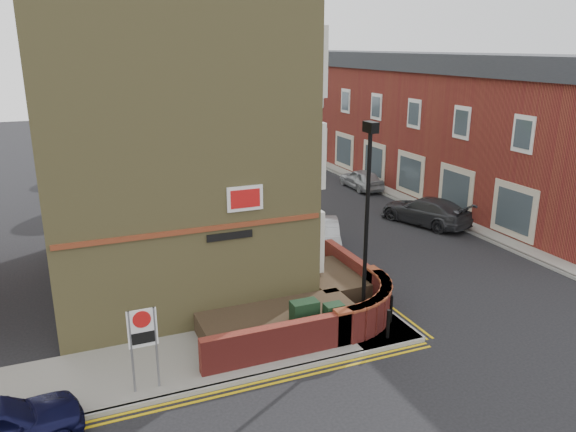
# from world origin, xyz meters

# --- Properties ---
(ground) EXTENTS (120.00, 120.00, 0.00)m
(ground) POSITION_xyz_m (0.00, 0.00, 0.00)
(ground) COLOR black
(ground) RESTS_ON ground
(pavement_corner) EXTENTS (13.00, 3.00, 0.12)m
(pavement_corner) POSITION_xyz_m (-3.50, 1.50, 0.06)
(pavement_corner) COLOR gray
(pavement_corner) RESTS_ON ground
(pavement_main) EXTENTS (2.00, 32.00, 0.12)m
(pavement_main) POSITION_xyz_m (2.00, 16.00, 0.06)
(pavement_main) COLOR gray
(pavement_main) RESTS_ON ground
(pavement_far) EXTENTS (4.00, 40.00, 0.12)m
(pavement_far) POSITION_xyz_m (13.00, 13.00, 0.06)
(pavement_far) COLOR gray
(pavement_far) RESTS_ON ground
(kerb_side) EXTENTS (13.00, 0.15, 0.12)m
(kerb_side) POSITION_xyz_m (-3.50, 0.00, 0.06)
(kerb_side) COLOR gray
(kerb_side) RESTS_ON ground
(kerb_main_near) EXTENTS (0.15, 32.00, 0.12)m
(kerb_main_near) POSITION_xyz_m (3.00, 16.00, 0.06)
(kerb_main_near) COLOR gray
(kerb_main_near) RESTS_ON ground
(kerb_main_far) EXTENTS (0.15, 40.00, 0.12)m
(kerb_main_far) POSITION_xyz_m (11.00, 13.00, 0.06)
(kerb_main_far) COLOR gray
(kerb_main_far) RESTS_ON ground
(yellow_lines_side) EXTENTS (13.00, 0.28, 0.01)m
(yellow_lines_side) POSITION_xyz_m (-3.50, -0.25, 0.01)
(yellow_lines_side) COLOR gold
(yellow_lines_side) RESTS_ON ground
(yellow_lines_main) EXTENTS (0.28, 32.00, 0.01)m
(yellow_lines_main) POSITION_xyz_m (3.25, 16.00, 0.01)
(yellow_lines_main) COLOR gold
(yellow_lines_main) RESTS_ON ground
(corner_building) EXTENTS (8.95, 10.40, 13.60)m
(corner_building) POSITION_xyz_m (-2.84, 8.00, 6.23)
(corner_building) COLOR olive
(corner_building) RESTS_ON ground
(garden_wall) EXTENTS (6.80, 6.00, 1.20)m
(garden_wall) POSITION_xyz_m (0.00, 2.50, 0.00)
(garden_wall) COLOR maroon
(garden_wall) RESTS_ON ground
(lamppost) EXTENTS (0.25, 0.50, 6.30)m
(lamppost) POSITION_xyz_m (1.60, 1.20, 3.34)
(lamppost) COLOR black
(lamppost) RESTS_ON pavement_corner
(utility_cabinet_large) EXTENTS (0.80, 0.45, 1.20)m
(utility_cabinet_large) POSITION_xyz_m (-0.30, 1.30, 0.72)
(utility_cabinet_large) COLOR black
(utility_cabinet_large) RESTS_ON pavement_corner
(utility_cabinet_small) EXTENTS (0.55, 0.40, 1.10)m
(utility_cabinet_small) POSITION_xyz_m (0.50, 1.00, 0.67)
(utility_cabinet_small) COLOR black
(utility_cabinet_small) RESTS_ON pavement_corner
(bollard_near) EXTENTS (0.11, 0.11, 0.90)m
(bollard_near) POSITION_xyz_m (2.00, 0.40, 0.57)
(bollard_near) COLOR black
(bollard_near) RESTS_ON pavement_corner
(bollard_far) EXTENTS (0.11, 0.11, 0.90)m
(bollard_far) POSITION_xyz_m (2.60, 1.20, 0.57)
(bollard_far) COLOR black
(bollard_far) RESTS_ON pavement_corner
(zone_sign) EXTENTS (0.72, 0.07, 2.20)m
(zone_sign) POSITION_xyz_m (-5.00, 0.50, 1.64)
(zone_sign) COLOR slate
(zone_sign) RESTS_ON pavement_corner
(far_terrace) EXTENTS (5.40, 30.40, 8.00)m
(far_terrace) POSITION_xyz_m (14.50, 17.00, 4.04)
(far_terrace) COLOR maroon
(far_terrace) RESTS_ON ground
(far_terrace_cream) EXTENTS (5.40, 12.40, 8.00)m
(far_terrace_cream) POSITION_xyz_m (14.50, 38.00, 4.05)
(far_terrace_cream) COLOR beige
(far_terrace_cream) RESTS_ON ground
(tree_near) EXTENTS (3.64, 3.65, 6.70)m
(tree_near) POSITION_xyz_m (2.00, 14.05, 4.70)
(tree_near) COLOR #382B1E
(tree_near) RESTS_ON pavement_main
(tree_mid) EXTENTS (4.03, 4.03, 7.42)m
(tree_mid) POSITION_xyz_m (2.00, 22.05, 5.20)
(tree_mid) COLOR #382B1E
(tree_mid) RESTS_ON pavement_main
(tree_far) EXTENTS (3.81, 3.81, 7.00)m
(tree_far) POSITION_xyz_m (2.00, 30.05, 4.91)
(tree_far) COLOR #382B1E
(tree_far) RESTS_ON pavement_main
(traffic_light_assembly) EXTENTS (0.20, 0.16, 4.20)m
(traffic_light_assembly) POSITION_xyz_m (2.40, 25.00, 2.78)
(traffic_light_assembly) COLOR black
(traffic_light_assembly) RESTS_ON pavement_main
(silver_car_near) EXTENTS (2.71, 4.17, 1.30)m
(silver_car_near) POSITION_xyz_m (3.60, 8.17, 0.65)
(silver_car_near) COLOR #999CA0
(silver_car_near) RESTS_ON ground
(red_car_main) EXTENTS (2.01, 4.26, 1.17)m
(red_car_main) POSITION_xyz_m (4.53, 21.82, 0.59)
(red_car_main) COLOR maroon
(red_car_main) RESTS_ON ground
(grey_car_far) EXTENTS (3.29, 4.97, 1.34)m
(grey_car_far) POSITION_xyz_m (9.87, 9.53, 0.67)
(grey_car_far) COLOR #2C2D31
(grey_car_far) RESTS_ON ground
(silver_car_far) EXTENTS (1.52, 3.65, 1.23)m
(silver_car_far) POSITION_xyz_m (10.47, 16.87, 0.62)
(silver_car_far) COLOR #999CA0
(silver_car_far) RESTS_ON ground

